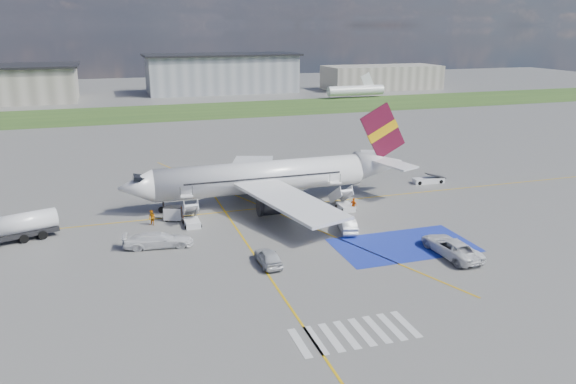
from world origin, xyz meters
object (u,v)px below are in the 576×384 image
object	(u,v)px
belt_loader	(428,181)
car_silver_b	(347,225)
fuel_tanker	(15,230)
van_white_a	(451,244)
car_silver_a	(268,257)
airliner	(272,176)
van_white_b	(158,238)
gpu_cart	(173,214)

from	to	relation	value
belt_loader	car_silver_b	xyz separation A→B (m)	(-18.80, -14.27, 0.41)
fuel_tanker	belt_loader	bearing A→B (deg)	-10.99
belt_loader	van_white_a	distance (m)	26.20
car_silver_a	van_white_a	distance (m)	17.78
airliner	van_white_b	xyz separation A→B (m)	(-15.16, -10.78, -2.38)
airliner	car_silver_b	size ratio (longest dim) A/B	7.94
car_silver_a	fuel_tanker	bearing A→B (deg)	-31.40
car_silver_b	van_white_b	distance (m)	19.93
car_silver_b	car_silver_a	bearing A→B (deg)	42.82
belt_loader	van_white_b	bearing A→B (deg)	-157.95
belt_loader	car_silver_b	distance (m)	23.61
car_silver_a	van_white_a	xyz separation A→B (m)	(17.48, -3.21, 0.32)
van_white_a	van_white_b	world-z (taller)	van_white_a
airliner	fuel_tanker	size ratio (longest dim) A/B	4.25
fuel_tanker	gpu_cart	world-z (taller)	fuel_tanker
airliner	van_white_a	distance (m)	24.63
car_silver_a	gpu_cart	bearing A→B (deg)	-66.52
fuel_tanker	van_white_a	xyz separation A→B (m)	(40.63, -16.94, -0.12)
gpu_cart	car_silver_a	bearing A→B (deg)	-43.12
car_silver_a	van_white_b	distance (m)	12.01
belt_loader	gpu_cart	bearing A→B (deg)	-168.25
gpu_cart	van_white_a	distance (m)	30.55
gpu_cart	van_white_a	size ratio (longest dim) A/B	0.40
fuel_tanker	car_silver_b	bearing A→B (deg)	-31.08
belt_loader	car_silver_a	bearing A→B (deg)	-141.47
car_silver_a	car_silver_b	bearing A→B (deg)	-151.63
fuel_tanker	belt_loader	xyz separation A→B (m)	(52.50, 6.41, -0.86)
gpu_cart	van_white_b	bearing A→B (deg)	-85.04
gpu_cart	car_silver_a	world-z (taller)	gpu_cart
belt_loader	van_white_a	world-z (taller)	van_white_a
airliner	car_silver_a	bearing A→B (deg)	-107.66
gpu_cart	van_white_a	bearing A→B (deg)	-14.51
gpu_cart	car_silver_b	size ratio (longest dim) A/B	0.50
airliner	belt_loader	distance (m)	23.76
belt_loader	car_silver_a	world-z (taller)	car_silver_a
fuel_tanker	car_silver_a	distance (m)	26.92
van_white_a	fuel_tanker	bearing A→B (deg)	-24.21
fuel_tanker	van_white_a	bearing A→B (deg)	-40.58
belt_loader	van_white_b	distance (m)	40.64
car_silver_b	van_white_b	world-z (taller)	van_white_b
van_white_a	car_silver_a	bearing A→B (deg)	-11.99
fuel_tanker	car_silver_a	xyz separation A→B (m)	(23.15, -13.73, -0.44)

